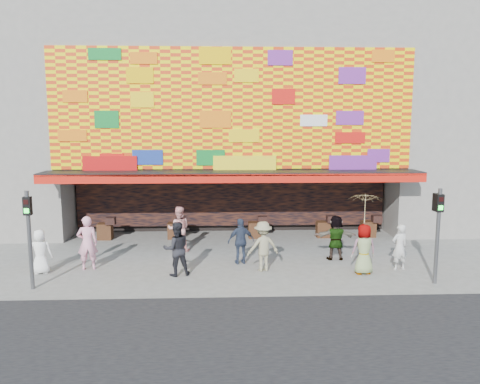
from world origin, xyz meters
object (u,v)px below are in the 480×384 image
(ped_i, at_px, (179,229))
(ped_a, at_px, (40,252))
(signal_left, at_px, (29,229))
(ped_b, at_px, (87,243))
(parasol, at_px, (365,209))
(ped_h, at_px, (400,247))
(signal_right, at_px, (438,225))
(ped_f, at_px, (336,237))
(ped_g, at_px, (364,249))
(ped_d, at_px, (263,246))
(ped_c, at_px, (176,249))
(ped_e, at_px, (241,241))

(ped_i, bearing_deg, ped_a, 28.49)
(signal_left, xyz_separation_m, ped_a, (-0.29, 1.49, -1.11))
(ped_b, bearing_deg, parasol, 163.90)
(ped_h, bearing_deg, signal_right, 100.27)
(ped_f, height_order, ped_g, ped_g)
(ped_b, height_order, ped_f, ped_b)
(signal_left, xyz_separation_m, ped_g, (10.43, 1.01, -1.02))
(ped_d, relative_size, ped_h, 1.07)
(ped_d, bearing_deg, ped_h, 163.28)
(signal_left, relative_size, signal_right, 1.00)
(ped_g, bearing_deg, ped_f, -77.74)
(ped_h, xyz_separation_m, ped_i, (-7.73, 2.65, 0.10))
(ped_g, height_order, parasol, parasol)
(ped_c, bearing_deg, ped_g, 163.51)
(ped_g, bearing_deg, ped_d, -13.07)
(signal_left, height_order, ped_e, signal_left)
(ped_c, height_order, ped_d, ped_c)
(ped_f, bearing_deg, parasol, 109.34)
(ped_b, relative_size, parasol, 0.95)
(signal_left, height_order, ped_b, signal_left)
(signal_right, xyz_separation_m, ped_i, (-8.34, 4.06, -0.97))
(ped_e, relative_size, ped_g, 0.98)
(ped_d, bearing_deg, parasol, 156.15)
(ped_c, relative_size, ped_i, 1.01)
(signal_left, distance_m, parasol, 10.49)
(ped_f, bearing_deg, ped_d, 25.63)
(signal_right, relative_size, parasol, 1.53)
(signal_right, bearing_deg, ped_e, 158.80)
(ped_a, xyz_separation_m, ped_e, (6.71, 0.84, 0.07))
(ped_g, distance_m, ped_h, 1.41)
(ped_c, xyz_separation_m, ped_f, (5.66, 1.58, -0.07))
(ped_d, height_order, ped_f, ped_d)
(ped_g, distance_m, ped_i, 7.06)
(ped_e, xyz_separation_m, ped_i, (-2.36, 1.74, 0.07))
(ped_i, bearing_deg, ped_e, 141.51)
(ped_d, xyz_separation_m, parasol, (3.31, -0.47, 1.35))
(ped_f, bearing_deg, ped_h, 147.57)
(parasol, bearing_deg, ped_c, 179.08)
(ped_e, distance_m, ped_f, 3.51)
(ped_h, bearing_deg, ped_i, -32.24)
(ped_f, bearing_deg, ped_a, 8.84)
(ped_c, distance_m, ped_e, 2.48)
(ped_d, xyz_separation_m, ped_i, (-3.07, 2.58, 0.04))
(signal_right, height_order, parasol, signal_right)
(ped_e, bearing_deg, ped_h, 158.48)
(ped_e, relative_size, ped_f, 0.99)
(ped_a, distance_m, ped_f, 10.27)
(ped_e, distance_m, ped_i, 2.93)
(ped_i, relative_size, parasol, 0.91)
(signal_left, bearing_deg, ped_d, 11.76)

